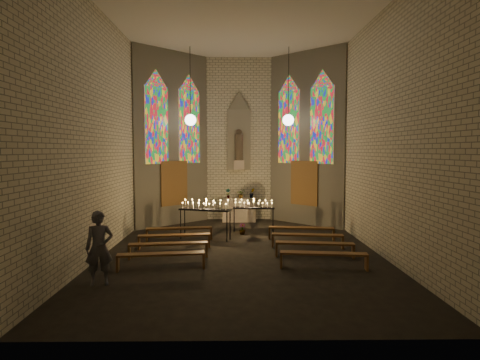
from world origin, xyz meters
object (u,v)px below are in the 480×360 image
altar (239,210)px  votive_stand_right (254,206)px  visitor (99,248)px  votive_stand_left (205,207)px  aisle_flower_pot (242,229)px

altar → votive_stand_right: 2.39m
altar → votive_stand_right: (0.51, -2.29, 0.47)m
altar → visitor: 9.15m
votive_stand_left → votive_stand_right: (1.71, 1.40, -0.15)m
altar → votive_stand_left: 3.93m
altar → visitor: visitor is taller
aisle_flower_pot → visitor: size_ratio=0.24×
votive_stand_left → visitor: size_ratio=1.09×
votive_stand_right → visitor: visitor is taller
votive_stand_left → votive_stand_right: votive_stand_left is taller
votive_stand_right → aisle_flower_pot: bearing=-124.6°
altar → votive_stand_right: votive_stand_right is taller
aisle_flower_pot → visitor: (-3.33, -5.69, 0.64)m
votive_stand_right → visitor: 7.31m
votive_stand_right → altar: bearing=105.1°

